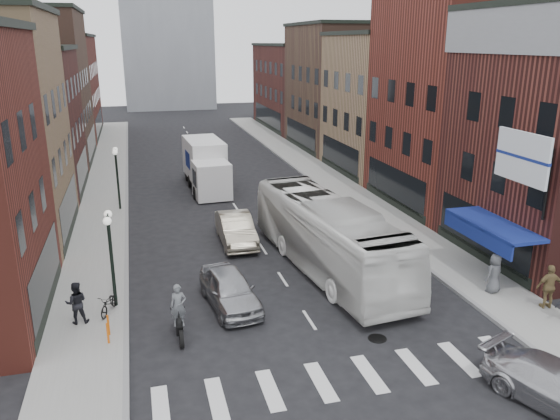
% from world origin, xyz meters
% --- Properties ---
extents(ground, '(160.00, 160.00, 0.00)m').
position_xyz_m(ground, '(0.00, 0.00, 0.00)').
color(ground, black).
rests_on(ground, ground).
extents(sidewalk_left, '(3.00, 74.00, 0.15)m').
position_xyz_m(sidewalk_left, '(-8.50, 22.00, 0.07)').
color(sidewalk_left, gray).
rests_on(sidewalk_left, ground).
extents(sidewalk_right, '(3.00, 74.00, 0.15)m').
position_xyz_m(sidewalk_right, '(8.50, 22.00, 0.07)').
color(sidewalk_right, gray).
rests_on(sidewalk_right, ground).
extents(curb_left, '(0.20, 74.00, 0.16)m').
position_xyz_m(curb_left, '(-7.00, 22.00, 0.00)').
color(curb_left, gray).
rests_on(curb_left, ground).
extents(curb_right, '(0.20, 74.00, 0.16)m').
position_xyz_m(curb_right, '(7.00, 22.00, 0.00)').
color(curb_right, gray).
rests_on(curb_right, ground).
extents(crosswalk_stripes, '(12.00, 2.20, 0.01)m').
position_xyz_m(crosswalk_stripes, '(0.00, -3.00, 0.00)').
color(crosswalk_stripes, silver).
rests_on(crosswalk_stripes, ground).
extents(bldg_left_mid_b, '(10.30, 10.20, 10.30)m').
position_xyz_m(bldg_left_mid_b, '(-14.99, 24.00, 5.15)').
color(bldg_left_mid_b, '#421A17').
rests_on(bldg_left_mid_b, ground).
extents(bldg_left_far_a, '(10.30, 12.20, 13.30)m').
position_xyz_m(bldg_left_far_a, '(-14.99, 35.00, 6.65)').
color(bldg_left_far_a, '#4C3126').
rests_on(bldg_left_far_a, ground).
extents(bldg_left_far_b, '(10.30, 16.20, 11.30)m').
position_xyz_m(bldg_left_far_b, '(-14.99, 49.00, 5.65)').
color(bldg_left_far_b, maroon).
rests_on(bldg_left_far_b, ground).
extents(bldg_right_mid_a, '(10.30, 10.20, 14.30)m').
position_xyz_m(bldg_right_mid_a, '(15.00, 14.00, 7.15)').
color(bldg_right_mid_a, maroon).
rests_on(bldg_right_mid_a, ground).
extents(bldg_right_mid_b, '(10.30, 10.20, 11.30)m').
position_xyz_m(bldg_right_mid_b, '(14.99, 24.00, 5.65)').
color(bldg_right_mid_b, '#A18059').
rests_on(bldg_right_mid_b, ground).
extents(bldg_right_far_a, '(10.30, 12.20, 12.30)m').
position_xyz_m(bldg_right_far_a, '(14.99, 35.00, 6.15)').
color(bldg_right_far_a, '#4C3126').
rests_on(bldg_right_far_a, ground).
extents(bldg_right_far_b, '(10.30, 16.20, 10.30)m').
position_xyz_m(bldg_right_far_b, '(14.99, 49.00, 5.15)').
color(bldg_right_far_b, '#421A17').
rests_on(bldg_right_far_b, ground).
extents(awning_blue, '(1.80, 5.00, 0.78)m').
position_xyz_m(awning_blue, '(8.93, 2.50, 2.63)').
color(awning_blue, navy).
rests_on(awning_blue, ground).
extents(billboard_sign, '(1.52, 3.00, 3.70)m').
position_xyz_m(billboard_sign, '(8.59, 0.50, 6.13)').
color(billboard_sign, black).
rests_on(billboard_sign, ground).
extents(streetlamp_near, '(0.32, 1.22, 4.11)m').
position_xyz_m(streetlamp_near, '(-7.40, 4.00, 2.91)').
color(streetlamp_near, black).
rests_on(streetlamp_near, ground).
extents(streetlamp_far, '(0.32, 1.22, 4.11)m').
position_xyz_m(streetlamp_far, '(-7.40, 18.00, 2.91)').
color(streetlamp_far, black).
rests_on(streetlamp_far, ground).
extents(bike_rack, '(0.08, 0.68, 0.80)m').
position_xyz_m(bike_rack, '(-7.60, 1.30, 0.55)').
color(bike_rack, '#D8590C').
rests_on(bike_rack, sidewalk_left).
extents(box_truck, '(2.77, 8.24, 3.54)m').
position_xyz_m(box_truck, '(-1.21, 22.02, 1.75)').
color(box_truck, white).
rests_on(box_truck, ground).
extents(motorcycle_rider, '(0.61, 2.12, 2.16)m').
position_xyz_m(motorcycle_rider, '(-5.06, 0.96, 1.01)').
color(motorcycle_rider, black).
rests_on(motorcycle_rider, ground).
extents(transit_bus, '(4.20, 12.67, 3.46)m').
position_xyz_m(transit_bus, '(2.38, 5.60, 1.73)').
color(transit_bus, silver).
rests_on(transit_bus, ground).
extents(sedan_left_near, '(2.32, 4.64, 1.52)m').
position_xyz_m(sedan_left_near, '(-2.82, 3.00, 0.76)').
color(sedan_left_near, '#A4A5A9').
rests_on(sedan_left_near, ground).
extents(sedan_left_far, '(1.77, 4.88, 1.60)m').
position_xyz_m(sedan_left_far, '(-1.20, 10.28, 0.80)').
color(sedan_left_far, '#ACA28B').
rests_on(sedan_left_far, ground).
extents(curb_car, '(3.52, 5.04, 1.35)m').
position_xyz_m(curb_car, '(5.56, -6.05, 0.68)').
color(curb_car, '#BCBCC1').
rests_on(curb_car, ground).
extents(parked_bicycle, '(1.07, 1.67, 0.83)m').
position_xyz_m(parked_bicycle, '(-7.61, 3.40, 0.56)').
color(parked_bicycle, black).
rests_on(parked_bicycle, sidewalk_left).
extents(ped_left_solo, '(0.82, 0.47, 1.68)m').
position_xyz_m(ped_left_solo, '(-8.78, 2.87, 0.99)').
color(ped_left_solo, black).
rests_on(ped_left_solo, sidewalk_left).
extents(ped_right_b, '(1.16, 0.71, 1.86)m').
position_xyz_m(ped_right_b, '(9.60, -0.75, 1.08)').
color(ped_right_b, olive).
rests_on(ped_right_b, sidewalk_right).
extents(ped_right_c, '(0.97, 0.77, 1.75)m').
position_xyz_m(ped_right_c, '(8.36, 1.07, 1.02)').
color(ped_right_c, '#54575B').
rests_on(ped_right_c, sidewalk_right).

